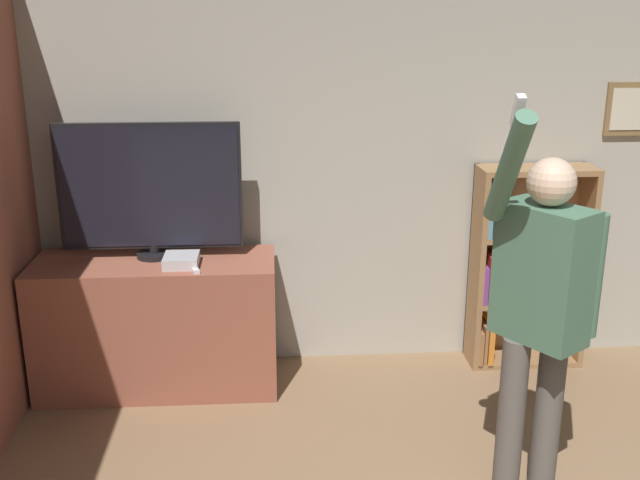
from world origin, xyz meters
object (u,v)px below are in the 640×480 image
at_px(television, 150,189).
at_px(person, 540,303).
at_px(game_console, 181,260).
at_px(bookshelf, 518,268).

xyz_separation_m(television, person, (1.94, -1.34, -0.24)).
bearing_deg(game_console, television, 136.98).
relative_size(television, bookshelf, 0.82).
xyz_separation_m(game_console, person, (1.76, -1.17, 0.16)).
distance_m(television, person, 2.37).
bearing_deg(game_console, person, -33.59).
relative_size(bookshelf, person, 0.68).
bearing_deg(bookshelf, person, -105.21).
bearing_deg(person, game_console, -158.10).
bearing_deg(television, bookshelf, 2.84).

